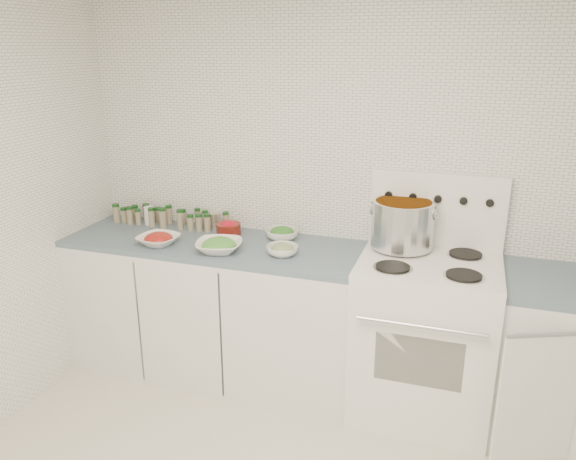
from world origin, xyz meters
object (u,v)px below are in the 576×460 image
Objects in this scene: stove at (424,332)px; stock_pot at (403,222)px; bowl_tomato at (158,239)px; bowl_snowpea at (219,246)px.

stove is 3.65× the size of stock_pot.
stove is at bearing -40.24° from stock_pot.
bowl_tomato is (-1.42, -0.30, -0.16)m from stock_pot.
stove reaches higher than bowl_tomato.
stock_pot is at bearing 12.03° from bowl_tomato.
bowl_tomato is (-1.59, -0.15, 0.44)m from stove.
stock_pot is at bearing 139.76° from stove.
stock_pot is 1.46m from bowl_tomato.
stove is 0.64m from stock_pot.
bowl_snowpea is (0.40, 0.00, 0.00)m from bowl_tomato.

